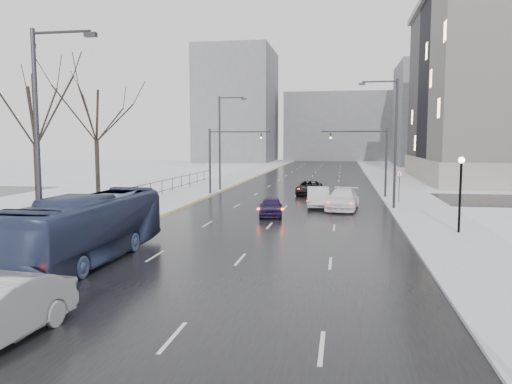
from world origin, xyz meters
The scene contains 23 objects.
road centered at (0.00, 60.00, 0.02)m, with size 16.00×150.00×0.04m, color black.
cross_road centered at (0.00, 48.00, 0.02)m, with size 130.00×10.00×0.04m, color black.
sidewalk_left centered at (-10.50, 60.00, 0.08)m, with size 5.00×150.00×0.16m, color silver.
sidewalk_right centered at (10.50, 60.00, 0.08)m, with size 5.00×150.00×0.16m, color silver.
park_strip centered at (-20.00, 60.00, 0.06)m, with size 14.00×150.00×0.12m, color white.
tree_park_d centered at (-17.80, 34.00, 0.00)m, with size 8.75×8.75×12.50m, color black, non-canonical shape.
tree_park_e centered at (-18.20, 44.00, 0.00)m, with size 9.45×9.45×13.50m, color black, non-canonical shape.
iron_fence centered at (-13.00, 30.00, 0.91)m, with size 0.06×70.00×1.30m.
streetlight_r_mid centered at (8.17, 40.00, 5.62)m, with size 2.95×0.25×10.00m.
streetlight_l_near centered at (-8.17, 20.00, 5.62)m, with size 2.95×0.25×10.00m.
streetlight_l_far centered at (-8.17, 52.00, 5.62)m, with size 2.95×0.25×10.00m.
lamppost_r_mid centered at (11.00, 30.00, 2.94)m, with size 0.36×0.36×4.28m.
mast_signal_right centered at (7.33, 48.00, 4.11)m, with size 6.10×0.33×6.50m.
mast_signal_left centered at (-7.33, 48.00, 4.11)m, with size 6.10×0.33×6.50m.
no_uturn_sign centered at (9.20, 44.00, 2.30)m, with size 0.60×0.06×2.70m.
bldg_far_right centered at (28.00, 115.00, 11.00)m, with size 24.00×20.00×22.00m, color slate.
bldg_far_left centered at (-22.00, 125.00, 14.00)m, with size 18.00×22.00×28.00m, color slate.
bldg_far_center centered at (4.00, 140.00, 9.00)m, with size 30.00×18.00×18.00m, color slate.
bus centered at (-6.48, 20.66, 1.52)m, with size 2.49×10.63×2.96m, color navy.
sedan_center_near centered at (-0.50, 35.12, 0.71)m, with size 1.58×3.93×1.34m, color #20143C.
sedan_right_near centered at (2.57, 40.43, 0.85)m, with size 1.71×4.90×1.61m, color silver.
sedan_right_cross centered at (1.27, 49.37, 0.73)m, with size 2.30×4.99×1.39m, color black.
sedan_right_far centered at (4.50, 39.31, 0.84)m, with size 2.24×5.50×1.60m, color white.
Camera 1 is at (4.45, 0.57, 5.34)m, focal length 35.00 mm.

